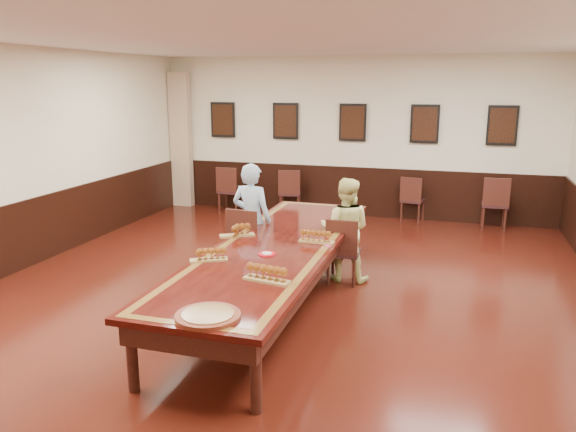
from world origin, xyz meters
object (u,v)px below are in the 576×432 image
(carved_platter, at_px, (208,316))
(spare_chair_c, at_px, (413,199))
(spare_chair_a, at_px, (231,189))
(person_woman, at_px, (345,230))
(conference_table, at_px, (276,256))
(spare_chair_b, at_px, (290,191))
(spare_chair_d, at_px, (495,203))
(chair_man, at_px, (249,242))
(person_man, at_px, (252,219))
(chair_woman, at_px, (344,250))

(carved_platter, bearing_deg, spare_chair_c, 80.85)
(spare_chair_a, xyz_separation_m, spare_chair_c, (3.73, 0.33, -0.04))
(person_woman, height_order, conference_table, person_woman)
(person_woman, bearing_deg, spare_chair_b, -64.44)
(person_woman, bearing_deg, spare_chair_a, -49.38)
(spare_chair_d, relative_size, conference_table, 0.20)
(conference_table, distance_m, carved_platter, 2.24)
(chair_man, bearing_deg, conference_table, 135.04)
(chair_man, distance_m, person_man, 0.32)
(carved_platter, bearing_deg, chair_woman, 80.84)
(spare_chair_c, bearing_deg, chair_woman, 91.52)
(chair_woman, relative_size, person_woman, 0.64)
(spare_chair_c, relative_size, spare_chair_d, 0.90)
(spare_chair_d, distance_m, person_woman, 4.15)
(person_man, xyz_separation_m, person_woman, (1.31, 0.13, -0.08))
(spare_chair_b, xyz_separation_m, conference_table, (1.23, -4.72, 0.14))
(carved_platter, bearing_deg, conference_table, 93.18)
(spare_chair_a, distance_m, spare_chair_b, 1.26)
(spare_chair_a, distance_m, spare_chair_c, 3.75)
(person_woman, bearing_deg, person_man, 3.76)
(spare_chair_a, bearing_deg, conference_table, 119.19)
(chair_woman, xyz_separation_m, conference_table, (-0.64, -0.99, 0.15))
(spare_chair_c, bearing_deg, spare_chair_b, 13.22)
(spare_chair_d, distance_m, person_man, 5.05)
(spare_chair_b, bearing_deg, spare_chair_c, 170.99)
(spare_chair_a, xyz_separation_m, conference_table, (2.47, -4.50, 0.12))
(spare_chair_a, distance_m, spare_chair_d, 5.24)
(spare_chair_a, xyz_separation_m, person_woman, (3.11, -3.41, 0.23))
(chair_woman, xyz_separation_m, spare_chair_a, (-3.12, 3.51, 0.03))
(chair_woman, xyz_separation_m, person_man, (-1.32, -0.03, 0.34))
(spare_chair_a, height_order, spare_chair_b, spare_chair_a)
(chair_woman, bearing_deg, spare_chair_d, -121.90)
(spare_chair_a, relative_size, carved_platter, 1.56)
(spare_chair_c, height_order, carved_platter, spare_chair_c)
(spare_chair_a, height_order, spare_chair_d, spare_chair_d)
(chair_woman, bearing_deg, spare_chair_a, -50.15)
(chair_man, xyz_separation_m, chair_woman, (1.33, 0.14, -0.04))
(spare_chair_a, height_order, person_man, person_man)
(spare_chair_b, bearing_deg, conference_table, 93.10)
(spare_chair_c, bearing_deg, chair_man, 74.57)
(spare_chair_a, bearing_deg, chair_man, 116.51)
(spare_chair_d, relative_size, person_woman, 0.69)
(person_man, distance_m, carved_platter, 3.29)
(spare_chair_a, xyz_separation_m, carved_platter, (2.60, -6.73, 0.28))
(chair_man, height_order, person_man, person_man)
(spare_chair_d, relative_size, carved_platter, 1.58)
(spare_chair_b, bearing_deg, carved_platter, 89.50)
(spare_chair_d, height_order, carved_platter, spare_chair_d)
(spare_chair_d, relative_size, person_man, 0.62)
(chair_man, xyz_separation_m, person_woman, (1.33, 0.23, 0.22))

